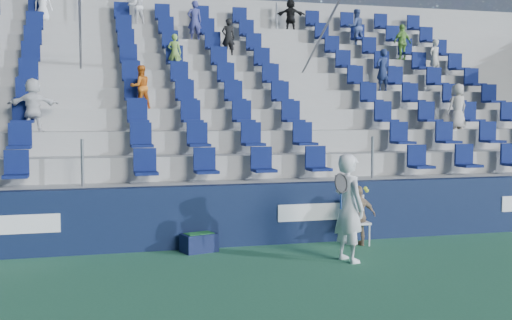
{
  "coord_description": "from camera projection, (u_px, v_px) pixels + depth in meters",
  "views": [
    {
      "loc": [
        -2.98,
        -8.96,
        2.55
      ],
      "look_at": [
        0.2,
        2.8,
        1.7
      ],
      "focal_mm": 45.0,
      "sensor_mm": 36.0,
      "label": 1
    }
  ],
  "objects": [
    {
      "name": "line_judge_chair",
      "position": [
        356.0,
        216.0,
        12.67
      ],
      "size": [
        0.46,
        0.47,
        0.97
      ],
      "color": "white",
      "rests_on": "ground"
    },
    {
      "name": "grandstand",
      "position": [
        196.0,
        131.0,
        17.37
      ],
      "size": [
        24.0,
        8.17,
        6.63
      ],
      "color": "#A2A29D",
      "rests_on": "ground"
    },
    {
      "name": "sponsor_wall",
      "position": [
        242.0,
        215.0,
        12.58
      ],
      "size": [
        24.0,
        0.32,
        1.2
      ],
      "color": "#0F1B3A",
      "rests_on": "ground"
    },
    {
      "name": "ball_bin",
      "position": [
        199.0,
        242.0,
        11.98
      ],
      "size": [
        0.72,
        0.57,
        0.35
      ],
      "color": "#10183C",
      "rests_on": "ground"
    },
    {
      "name": "line_judge",
      "position": [
        359.0,
        216.0,
        12.53
      ],
      "size": [
        0.7,
        0.32,
        1.18
      ],
      "primitive_type": "imported",
      "rotation": [
        0.0,
        0.0,
        3.1
      ],
      "color": "#A08467",
      "rests_on": "ground"
    },
    {
      "name": "tennis_player",
      "position": [
        349.0,
        208.0,
        11.16
      ],
      "size": [
        0.72,
        0.79,
        1.89
      ],
      "color": "white",
      "rests_on": "ground"
    },
    {
      "name": "ground",
      "position": [
        292.0,
        286.0,
        9.59
      ],
      "size": [
        70.0,
        70.0,
        0.0
      ],
      "primitive_type": "plane",
      "color": "#2E6C49",
      "rests_on": "ground"
    }
  ]
}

